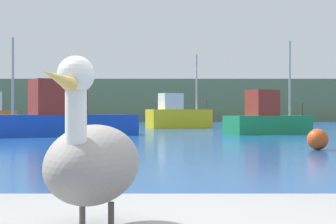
{
  "coord_description": "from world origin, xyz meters",
  "views": [
    {
      "loc": [
        -0.11,
        -2.69,
        1.18
      ],
      "look_at": [
        -0.18,
        16.26,
        1.18
      ],
      "focal_mm": 58.72,
      "sensor_mm": 36.0,
      "label": 1
    }
  ],
  "objects": [
    {
      "name": "mooring_buoy",
      "position": [
        4.55,
        14.4,
        0.33
      ],
      "size": [
        0.66,
        0.66,
        0.66
      ],
      "primitive_type": "sphere",
      "color": "#E54C19",
      "rests_on": "ground"
    },
    {
      "name": "hillside_backdrop",
      "position": [
        0.0,
        73.88,
        2.72
      ],
      "size": [
        140.0,
        13.29,
        5.45
      ],
      "primitive_type": "cube",
      "color": "#6B7A51",
      "rests_on": "ground"
    },
    {
      "name": "fishing_boat_green",
      "position": [
        5.25,
        26.96,
        0.79
      ],
      "size": [
        5.07,
        3.67,
        5.13
      ],
      "rotation": [
        0.0,
        0.0,
        0.48
      ],
      "color": "#1E8C4C",
      "rests_on": "ground"
    },
    {
      "name": "fishing_boat_yellow",
      "position": [
        0.62,
        37.81,
        0.93
      ],
      "size": [
        5.0,
        3.5,
        5.51
      ],
      "rotation": [
        0.0,
        0.0,
        0.48
      ],
      "color": "yellow",
      "rests_on": "ground"
    },
    {
      "name": "pelican",
      "position": [
        -0.46,
        -0.11,
        0.95
      ],
      "size": [
        0.5,
        1.21,
        0.81
      ],
      "rotation": [
        0.0,
        0.0,
        -1.68
      ],
      "color": "gray",
      "rests_on": "pier_dock"
    },
    {
      "name": "fishing_boat_blue",
      "position": [
        -5.59,
        24.8,
        0.96
      ],
      "size": [
        7.89,
        5.72,
        4.78
      ],
      "rotation": [
        0.0,
        0.0,
        3.64
      ],
      "color": "blue",
      "rests_on": "ground"
    }
  ]
}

